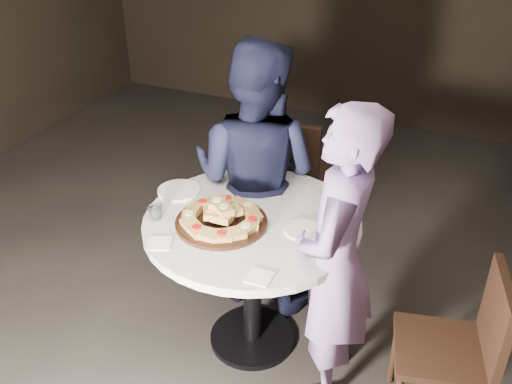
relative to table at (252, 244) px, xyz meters
The scene contains 13 objects.
floor 0.69m from the table, 128.12° to the right, with size 7.00×7.00×0.00m, color black.
table is the anchor object (origin of this frame).
serving_board 0.23m from the table, 139.90° to the right, with size 0.46×0.46×0.02m, color black.
focaccia_pile 0.26m from the table, 139.94° to the right, with size 0.41×0.41×0.11m.
plate_left 0.51m from the table, 169.29° to the left, with size 0.23×0.23×0.01m, color white.
plate_right 0.31m from the table, ahead, with size 0.18×0.18×0.01m, color white.
water_glass 0.52m from the table, 156.93° to the right, with size 0.08×0.08×0.07m, color silver.
napkin_near 0.51m from the table, 130.46° to the right, with size 0.11×0.11×0.01m, color white.
napkin_far 0.49m from the table, 62.12° to the right, with size 0.11×0.11×0.01m, color white.
chair_far 0.88m from the table, 100.04° to the left, with size 0.55×0.57×1.02m.
chair_right 1.10m from the table, ahead, with size 0.50×0.49×0.87m.
diner_navy 0.48m from the table, 111.62° to the left, with size 0.78×0.61×1.61m, color black.
diner_teal 0.50m from the table, 13.99° to the right, with size 0.57×0.37×1.56m, color #7F66A3.
Camera 1 is at (1.09, -2.04, 2.38)m, focal length 40.00 mm.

